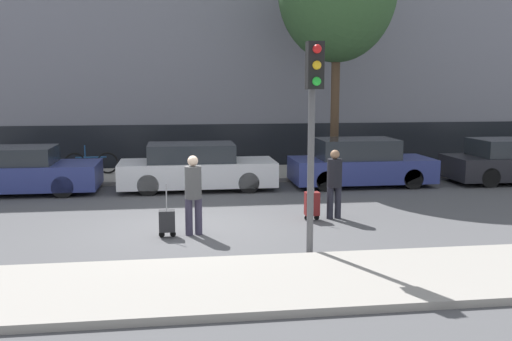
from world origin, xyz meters
name	(u,v)px	position (x,y,z in m)	size (l,w,h in m)	color
ground_plane	(190,228)	(0.00, 0.00, 0.00)	(80.00, 80.00, 0.00)	#4C4C4F
sidewalk_near	(197,286)	(0.00, -3.75, 0.06)	(28.00, 2.50, 0.12)	gray
sidewalk_far	(185,175)	(0.00, 7.00, 0.06)	(28.00, 3.00, 0.12)	gray
building_facade	(181,36)	(0.00, 10.49, 4.88)	(28.00, 2.64, 9.80)	slate
parked_car_0	(14,171)	(-4.81, 4.69, 0.63)	(4.58, 1.87, 1.32)	navy
parked_car_1	(196,168)	(0.30, 4.61, 0.64)	(4.53, 1.77, 1.36)	silver
parked_car_2	(360,164)	(5.26, 4.58, 0.67)	(4.25, 1.80, 1.43)	navy
pedestrian_left	(193,190)	(0.06, -0.55, 0.93)	(0.35, 0.34, 1.64)	#383347
trolley_left	(167,221)	(-0.48, -0.66, 0.33)	(0.34, 0.29, 1.09)	#262628
pedestrian_right	(334,180)	(3.30, 0.45, 0.90)	(0.35, 0.34, 1.59)	#23232D
trolley_right	(312,204)	(2.76, 0.35, 0.38)	(0.34, 0.29, 1.19)	maroon
traffic_light	(313,106)	(2.09, -2.36, 2.69)	(0.28, 0.47, 3.77)	#515154
parked_bicycle	(91,163)	(-3.07, 7.26, 0.49)	(1.77, 0.06, 0.96)	black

